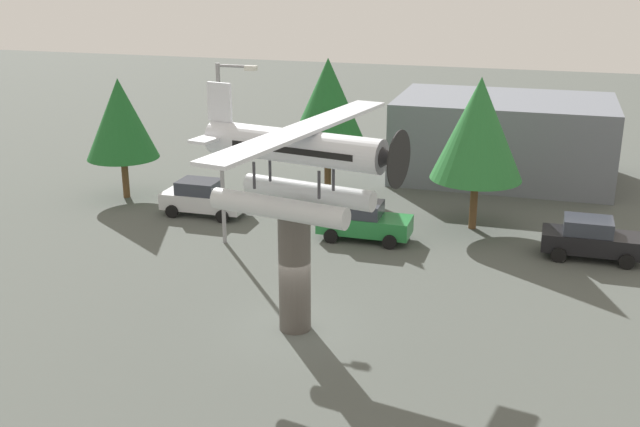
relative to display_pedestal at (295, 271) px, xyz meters
The scene contains 11 objects.
ground_plane 2.17m from the display_pedestal, ahead, with size 140.00×140.00×0.00m, color #4C514C.
display_pedestal is the anchor object (origin of this frame).
floatplane_monument 3.84m from the display_pedestal, 10.99° to the right, with size 7.13×10.42×4.00m.
car_near_silver 13.51m from the display_pedestal, 128.46° to the left, with size 4.20×2.02×1.76m.
car_mid_green 9.47m from the display_pedestal, 89.03° to the left, with size 4.20×2.02×1.76m.
car_far_black 14.15m from the display_pedestal, 44.67° to the left, with size 4.20×2.02×1.76m.
streetlight_primary 9.39m from the display_pedestal, 127.85° to the left, with size 1.84×0.28×8.05m.
storefront_building 22.66m from the display_pedestal, 76.16° to the left, with size 12.18×7.98×4.65m, color slate.
tree_west 18.30m from the display_pedestal, 138.45° to the left, with size 3.79×3.79×6.40m.
tree_east 15.63m from the display_pedestal, 101.93° to the left, with size 4.41×4.41×7.45m.
tree_center_back 13.48m from the display_pedestal, 68.75° to the left, with size 4.27×4.27×7.20m.
Camera 1 is at (7.70, -22.68, 12.18)m, focal length 42.89 mm.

